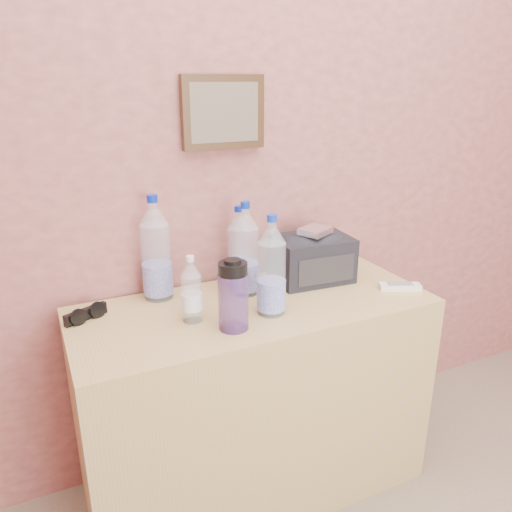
{
  "coord_description": "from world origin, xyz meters",
  "views": [
    {
      "loc": [
        -0.86,
        0.3,
        1.51
      ],
      "look_at": [
        -0.2,
        1.71,
        0.96
      ],
      "focal_mm": 35.0,
      "sensor_mm": 36.0,
      "label": 1
    }
  ],
  "objects_px": {
    "pet_large_b": "(246,254)",
    "pet_large_c": "(239,251)",
    "pet_large_d": "(271,271)",
    "pet_large_a": "(156,254)",
    "ac_remote": "(400,287)",
    "sunglasses": "(86,314)",
    "toiletry_bag": "(312,256)",
    "dresser": "(255,399)",
    "pet_small": "(192,293)",
    "foil_packet": "(315,231)",
    "nalgene_bottle": "(233,295)"
  },
  "relations": [
    {
      "from": "pet_large_c",
      "to": "foil_packet",
      "type": "distance_m",
      "value": 0.29
    },
    {
      "from": "dresser",
      "to": "toiletry_bag",
      "type": "height_order",
      "value": "toiletry_bag"
    },
    {
      "from": "pet_large_c",
      "to": "toiletry_bag",
      "type": "height_order",
      "value": "pet_large_c"
    },
    {
      "from": "pet_large_c",
      "to": "sunglasses",
      "type": "bearing_deg",
      "value": -174.71
    },
    {
      "from": "dresser",
      "to": "pet_large_a",
      "type": "relative_size",
      "value": 3.35
    },
    {
      "from": "pet_small",
      "to": "foil_packet",
      "type": "relative_size",
      "value": 2.03
    },
    {
      "from": "dresser",
      "to": "pet_small",
      "type": "xyz_separation_m",
      "value": [
        -0.23,
        -0.03,
        0.48
      ]
    },
    {
      "from": "dresser",
      "to": "pet_large_d",
      "type": "xyz_separation_m",
      "value": [
        0.02,
        -0.08,
        0.54
      ]
    },
    {
      "from": "nalgene_bottle",
      "to": "pet_large_a",
      "type": "bearing_deg",
      "value": 114.37
    },
    {
      "from": "pet_large_a",
      "to": "pet_large_c",
      "type": "xyz_separation_m",
      "value": [
        0.3,
        -0.02,
        -0.03
      ]
    },
    {
      "from": "pet_large_a",
      "to": "pet_large_c",
      "type": "relative_size",
      "value": 1.21
    },
    {
      "from": "nalgene_bottle",
      "to": "toiletry_bag",
      "type": "xyz_separation_m",
      "value": [
        0.43,
        0.24,
        -0.02
      ]
    },
    {
      "from": "dresser",
      "to": "pet_small",
      "type": "bearing_deg",
      "value": -173.55
    },
    {
      "from": "nalgene_bottle",
      "to": "pet_small",
      "type": "bearing_deg",
      "value": 133.23
    },
    {
      "from": "pet_small",
      "to": "toiletry_bag",
      "type": "height_order",
      "value": "pet_small"
    },
    {
      "from": "toiletry_bag",
      "to": "pet_large_c",
      "type": "bearing_deg",
      "value": 170.21
    },
    {
      "from": "ac_remote",
      "to": "foil_packet",
      "type": "height_order",
      "value": "foil_packet"
    },
    {
      "from": "pet_large_b",
      "to": "pet_large_d",
      "type": "relative_size",
      "value": 1.01
    },
    {
      "from": "dresser",
      "to": "ac_remote",
      "type": "relative_size",
      "value": 8.28
    },
    {
      "from": "pet_large_c",
      "to": "nalgene_bottle",
      "type": "relative_size",
      "value": 1.34
    },
    {
      "from": "pet_large_d",
      "to": "ac_remote",
      "type": "bearing_deg",
      "value": -3.24
    },
    {
      "from": "pet_large_a",
      "to": "nalgene_bottle",
      "type": "distance_m",
      "value": 0.37
    },
    {
      "from": "pet_large_b",
      "to": "foil_packet",
      "type": "xyz_separation_m",
      "value": [
        0.27,
        -0.02,
        0.05
      ]
    },
    {
      "from": "pet_large_b",
      "to": "ac_remote",
      "type": "relative_size",
      "value": 2.26
    },
    {
      "from": "pet_large_b",
      "to": "nalgene_bottle",
      "type": "relative_size",
      "value": 1.48
    },
    {
      "from": "pet_large_a",
      "to": "ac_remote",
      "type": "relative_size",
      "value": 2.47
    },
    {
      "from": "pet_large_d",
      "to": "sunglasses",
      "type": "bearing_deg",
      "value": 159.61
    },
    {
      "from": "dresser",
      "to": "pet_large_b",
      "type": "height_order",
      "value": "pet_large_b"
    },
    {
      "from": "pet_large_c",
      "to": "ac_remote",
      "type": "bearing_deg",
      "value": -29.19
    },
    {
      "from": "pet_large_b",
      "to": "pet_large_c",
      "type": "relative_size",
      "value": 1.11
    },
    {
      "from": "ac_remote",
      "to": "foil_packet",
      "type": "relative_size",
      "value": 1.38
    },
    {
      "from": "dresser",
      "to": "toiletry_bag",
      "type": "distance_m",
      "value": 0.58
    },
    {
      "from": "toiletry_bag",
      "to": "pet_large_a",
      "type": "bearing_deg",
      "value": 175.38
    },
    {
      "from": "dresser",
      "to": "nalgene_bottle",
      "type": "relative_size",
      "value": 5.44
    },
    {
      "from": "nalgene_bottle",
      "to": "foil_packet",
      "type": "height_order",
      "value": "nalgene_bottle"
    },
    {
      "from": "dresser",
      "to": "nalgene_bottle",
      "type": "xyz_separation_m",
      "value": [
        -0.13,
        -0.13,
        0.5
      ]
    },
    {
      "from": "pet_large_d",
      "to": "pet_large_b",
      "type": "bearing_deg",
      "value": 92.75
    },
    {
      "from": "pet_small",
      "to": "foil_packet",
      "type": "distance_m",
      "value": 0.54
    },
    {
      "from": "pet_large_d",
      "to": "nalgene_bottle",
      "type": "bearing_deg",
      "value": -162.56
    },
    {
      "from": "foil_packet",
      "to": "pet_large_b",
      "type": "bearing_deg",
      "value": 176.39
    },
    {
      "from": "pet_large_b",
      "to": "toiletry_bag",
      "type": "height_order",
      "value": "pet_large_b"
    },
    {
      "from": "pet_small",
      "to": "sunglasses",
      "type": "bearing_deg",
      "value": 153.69
    },
    {
      "from": "pet_large_c",
      "to": "sunglasses",
      "type": "distance_m",
      "value": 0.58
    },
    {
      "from": "pet_large_b",
      "to": "sunglasses",
      "type": "xyz_separation_m",
      "value": [
        -0.55,
        0.02,
        -0.13
      ]
    },
    {
      "from": "sunglasses",
      "to": "toiletry_bag",
      "type": "xyz_separation_m",
      "value": [
        0.84,
        -0.02,
        0.08
      ]
    },
    {
      "from": "pet_large_c",
      "to": "nalgene_bottle",
      "type": "height_order",
      "value": "pet_large_c"
    },
    {
      "from": "pet_large_a",
      "to": "sunglasses",
      "type": "height_order",
      "value": "pet_large_a"
    },
    {
      "from": "pet_small",
      "to": "pet_large_a",
      "type": "bearing_deg",
      "value": 102.73
    },
    {
      "from": "pet_large_b",
      "to": "pet_large_c",
      "type": "xyz_separation_m",
      "value": [
        0.01,
        0.08,
        -0.01
      ]
    },
    {
      "from": "pet_large_b",
      "to": "toiletry_bag",
      "type": "distance_m",
      "value": 0.29
    }
  ]
}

